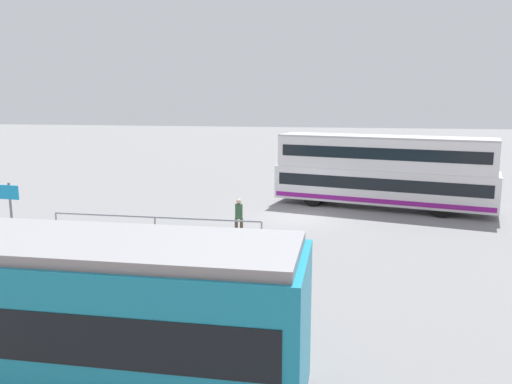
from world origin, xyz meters
TOP-DOWN VIEW (x-y plane):
  - ground_plane at (0.00, 0.00)m, footprint 160.00×160.00m
  - double_decker_bus at (-4.20, -3.00)m, footprint 11.74×5.05m
  - pedestrian_near_railing at (2.14, 4.10)m, footprint 0.40×0.40m
  - pedestrian_railing at (5.35, 5.52)m, footprint 8.95×0.08m
  - info_sign at (11.23, 6.44)m, footprint 0.94×0.16m

SIDE VIEW (x-z plane):
  - ground_plane at x=0.00m, z-range 0.00..0.00m
  - pedestrian_railing at x=5.35m, z-range 0.21..1.29m
  - pedestrian_near_railing at x=2.14m, z-range 0.12..1.78m
  - info_sign at x=11.23m, z-range 0.44..2.90m
  - double_decker_bus at x=-4.20m, z-range 0.05..3.93m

